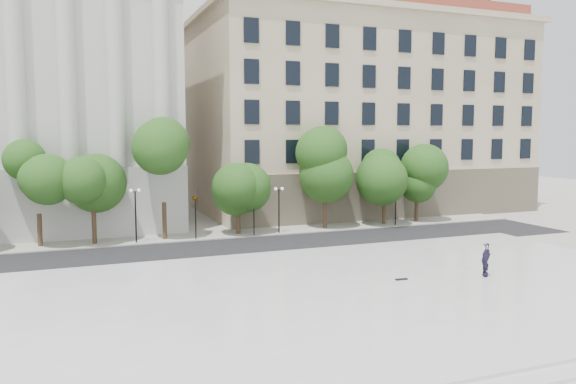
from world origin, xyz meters
The scene contains 12 objects.
ground centered at (0.00, 0.00, 0.00)m, with size 160.00×160.00×0.00m, color #A7A49D.
plaza centered at (0.00, 3.00, 0.23)m, with size 44.00×22.00×0.45m, color silver.
street centered at (0.00, 18.00, 0.01)m, with size 60.00×8.00×0.02m, color black.
far_sidewalk centered at (0.00, 24.00, 0.06)m, with size 60.00×4.00×0.12m, color #B3B1A5.
building_west centered at (-17.00, 38.57, 12.89)m, with size 31.50×27.65×25.60m.
building_east centered at (20.00, 38.91, 11.14)m, with size 36.00×26.15×23.00m.
traffic_light_west centered at (-2.05, 22.30, 3.69)m, with size 0.98×1.73×4.19m.
traffic_light_east centered at (2.96, 22.30, 3.62)m, with size 0.95×1.58×4.13m.
person_lying centered at (10.72, 2.77, 0.72)m, with size 0.71×0.46×1.94m, color black.
skateboard centered at (5.82, 3.96, 0.49)m, with size 0.74×0.19×0.08m, color black.
street_trees centered at (1.79, 23.62, 5.15)m, with size 44.02×4.64×7.82m.
lamp_posts centered at (-0.72, 22.60, 2.90)m, with size 36.22×0.28×4.43m.
Camera 1 is at (-11.63, -22.74, 8.71)m, focal length 35.00 mm.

